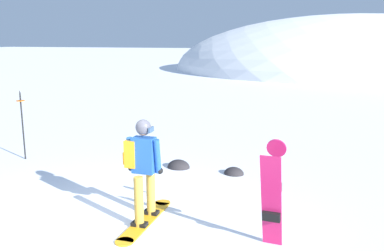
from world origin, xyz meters
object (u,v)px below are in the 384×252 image
at_px(snowboarder_main, 143,168).
at_px(rock_mid, 179,168).
at_px(rock_dark, 234,174).
at_px(spare_snowboard, 272,196).
at_px(piste_marker_near, 22,120).

bearing_deg(snowboarder_main, rock_mid, 102.02).
bearing_deg(rock_mid, rock_dark, 0.65).
bearing_deg(snowboarder_main, rock_dark, 75.85).
relative_size(snowboarder_main, rock_mid, 3.40).
height_order(spare_snowboard, piste_marker_near, piste_marker_near).
xyz_separation_m(spare_snowboard, piste_marker_near, (-6.64, 2.31, 0.19)).
bearing_deg(snowboarder_main, piste_marker_near, 154.72).
relative_size(spare_snowboard, piste_marker_near, 0.91).
bearing_deg(snowboarder_main, spare_snowboard, -5.03).
bearing_deg(spare_snowboard, rock_dark, 114.45).
height_order(snowboarder_main, piste_marker_near, piste_marker_near).
height_order(spare_snowboard, rock_dark, spare_snowboard).
distance_m(snowboarder_main, rock_mid, 3.09).
bearing_deg(spare_snowboard, snowboarder_main, 174.97).
bearing_deg(spare_snowboard, piste_marker_near, 160.77).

